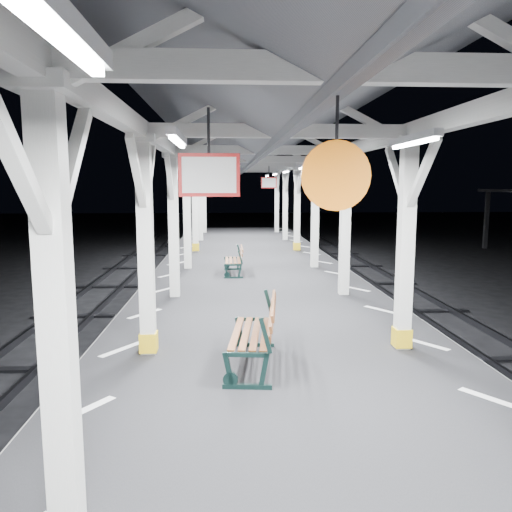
{
  "coord_description": "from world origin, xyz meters",
  "views": [
    {
      "loc": [
        -0.78,
        -5.54,
        3.58
      ],
      "look_at": [
        -0.2,
        4.17,
        2.2
      ],
      "focal_mm": 35.0,
      "sensor_mm": 36.0,
      "label": 1
    }
  ],
  "objects": [
    {
      "name": "hazard_stripes_left",
      "position": [
        -2.45,
        0.0,
        1.0
      ],
      "size": [
        1.0,
        48.0,
        0.01
      ],
      "primitive_type": "cube",
      "color": "silver",
      "rests_on": "platform"
    },
    {
      "name": "bench_far",
      "position": [
        -0.52,
        8.89,
        1.43
      ],
      "size": [
        0.56,
        1.48,
        0.8
      ],
      "rotation": [
        0.0,
        0.0,
        -0.0
      ],
      "color": "black",
      "rests_on": "platform"
    },
    {
      "name": "bench_mid",
      "position": [
        -0.34,
        1.36,
        1.51
      ],
      "size": [
        0.85,
        1.83,
        0.96
      ],
      "rotation": [
        0.0,
        0.0,
        -0.11
      ],
      "color": "black",
      "rests_on": "platform"
    },
    {
      "name": "ground",
      "position": [
        0.0,
        0.0,
        0.0
      ],
      "size": [
        120.0,
        120.0,
        0.0
      ],
      "primitive_type": "plane",
      "color": "black",
      "rests_on": "ground"
    },
    {
      "name": "hazard_stripes_right",
      "position": [
        2.45,
        0.0,
        1.0
      ],
      "size": [
        1.0,
        48.0,
        0.01
      ],
      "primitive_type": "cube",
      "color": "silver",
      "rests_on": "platform"
    },
    {
      "name": "platform",
      "position": [
        0.0,
        0.0,
        0.5
      ],
      "size": [
        6.0,
        50.0,
        1.0
      ],
      "primitive_type": "cube",
      "color": "black",
      "rests_on": "ground"
    },
    {
      "name": "canopy",
      "position": [
        0.0,
        -0.02,
        4.56
      ],
      "size": [
        5.4,
        49.0,
        4.65
      ],
      "color": "silver",
      "rests_on": "platform"
    }
  ]
}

